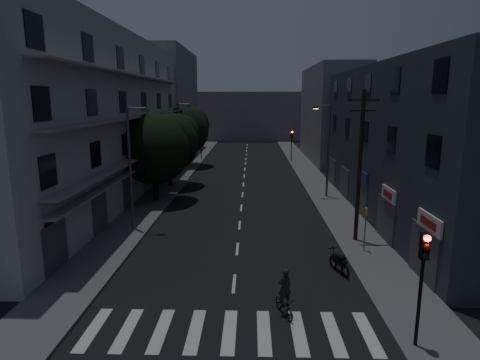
{
  "coord_description": "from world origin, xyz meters",
  "views": [
    {
      "loc": [
        0.78,
        -15.67,
        8.62
      ],
      "look_at": [
        0.0,
        12.0,
        3.0
      ],
      "focal_mm": 30.0,
      "sensor_mm": 36.0,
      "label": 1
    }
  ],
  "objects_px": {
    "utility_pole": "(360,164)",
    "bus_stop_sign": "(366,221)",
    "motorcycle": "(339,263)",
    "traffic_signal_near": "(423,267)",
    "cyclist": "(284,299)"
  },
  "relations": [
    {
      "from": "traffic_signal_near",
      "to": "bus_stop_sign",
      "type": "bearing_deg",
      "value": 85.9
    },
    {
      "from": "utility_pole",
      "to": "motorcycle",
      "type": "height_order",
      "value": "utility_pole"
    },
    {
      "from": "utility_pole",
      "to": "bus_stop_sign",
      "type": "relative_size",
      "value": 3.56
    },
    {
      "from": "traffic_signal_near",
      "to": "motorcycle",
      "type": "distance_m",
      "value": 6.98
    },
    {
      "from": "utility_pole",
      "to": "cyclist",
      "type": "relative_size",
      "value": 4.53
    },
    {
      "from": "traffic_signal_near",
      "to": "motorcycle",
      "type": "bearing_deg",
      "value": 101.8
    },
    {
      "from": "bus_stop_sign",
      "to": "motorcycle",
      "type": "bearing_deg",
      "value": -126.74
    },
    {
      "from": "traffic_signal_near",
      "to": "cyclist",
      "type": "relative_size",
      "value": 2.06
    },
    {
      "from": "bus_stop_sign",
      "to": "motorcycle",
      "type": "xyz_separation_m",
      "value": [
        -1.97,
        -2.63,
        -1.41
      ]
    },
    {
      "from": "bus_stop_sign",
      "to": "utility_pole",
      "type": "bearing_deg",
      "value": 90.67
    },
    {
      "from": "utility_pole",
      "to": "bus_stop_sign",
      "type": "height_order",
      "value": "utility_pole"
    },
    {
      "from": "traffic_signal_near",
      "to": "bus_stop_sign",
      "type": "height_order",
      "value": "traffic_signal_near"
    },
    {
      "from": "traffic_signal_near",
      "to": "bus_stop_sign",
      "type": "xyz_separation_m",
      "value": [
        0.64,
        8.97,
        -1.21
      ]
    },
    {
      "from": "utility_pole",
      "to": "cyclist",
      "type": "xyz_separation_m",
      "value": [
        -5.04,
        -8.61,
        -4.2
      ]
    },
    {
      "from": "motorcycle",
      "to": "bus_stop_sign",
      "type": "bearing_deg",
      "value": 35.61
    }
  ]
}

